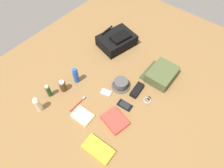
% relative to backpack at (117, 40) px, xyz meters
% --- Properties ---
extents(ground_plane, '(2.64, 2.02, 0.02)m').
position_rel_backpack_xyz_m(ground_plane, '(-0.41, -0.28, -0.07)').
color(ground_plane, brown).
rests_on(ground_plane, ground).
extents(backpack, '(0.37, 0.31, 0.14)m').
position_rel_backpack_xyz_m(backpack, '(0.00, 0.00, 0.00)').
color(backpack, black).
rests_on(backpack, ground_plane).
extents(toiletry_pouch, '(0.26, 0.25, 0.09)m').
position_rel_backpack_xyz_m(toiletry_pouch, '(-0.07, -0.53, -0.02)').
color(toiletry_pouch, '#47512D').
rests_on(toiletry_pouch, ground_plane).
extents(bucket_hat, '(0.15, 0.15, 0.07)m').
position_rel_backpack_xyz_m(bucket_hat, '(-0.36, -0.33, -0.03)').
color(bucket_hat, '#474747').
rests_on(bucket_hat, ground_plane).
extents(lotion_bottle, '(0.04, 0.04, 0.14)m').
position_rel_backpack_xyz_m(lotion_bottle, '(-0.91, 0.01, 0.01)').
color(lotion_bottle, beige).
rests_on(lotion_bottle, ground_plane).
extents(shampoo_bottle, '(0.04, 0.04, 0.12)m').
position_rel_backpack_xyz_m(shampoo_bottle, '(-0.78, 0.05, 0.00)').
color(shampoo_bottle, '#19471E').
rests_on(shampoo_bottle, ground_plane).
extents(cologne_bottle, '(0.05, 0.05, 0.11)m').
position_rel_backpack_xyz_m(cologne_bottle, '(-0.68, 0.01, -0.01)').
color(cologne_bottle, '#473319').
rests_on(cologne_bottle, ground_plane).
extents(deodorant_spray, '(0.04, 0.04, 0.15)m').
position_rel_backpack_xyz_m(deodorant_spray, '(-0.55, -0.01, 0.02)').
color(deodorant_spray, blue).
rests_on(deodorant_spray, ground_plane).
extents(paperback_novel, '(0.12, 0.21, 0.03)m').
position_rel_backpack_xyz_m(paperback_novel, '(-0.86, -0.53, -0.05)').
color(paperback_novel, yellow).
rests_on(paperback_novel, ground_plane).
extents(travel_guidebook, '(0.17, 0.20, 0.03)m').
position_rel_backpack_xyz_m(travel_guidebook, '(-0.63, -0.49, -0.04)').
color(travel_guidebook, red).
rests_on(travel_guidebook, ground_plane).
extents(cell_phone, '(0.07, 0.12, 0.01)m').
position_rel_backpack_xyz_m(cell_phone, '(-0.48, -0.47, -0.05)').
color(cell_phone, black).
rests_on(cell_phone, ground_plane).
extents(media_player, '(0.07, 0.10, 0.01)m').
position_rel_backpack_xyz_m(media_player, '(-0.48, -0.28, -0.05)').
color(media_player, '#B7B7BC').
rests_on(media_player, ground_plane).
extents(wristwatch, '(0.07, 0.06, 0.01)m').
position_rel_backpack_xyz_m(wristwatch, '(-0.33, -0.58, -0.05)').
color(wristwatch, '#99999E').
rests_on(wristwatch, ground_plane).
extents(toothbrush, '(0.17, 0.01, 0.02)m').
position_rel_backpack_xyz_m(toothbrush, '(-0.70, -0.18, -0.05)').
color(toothbrush, red).
rests_on(toothbrush, ground_plane).
extents(notepad, '(0.12, 0.16, 0.02)m').
position_rel_backpack_xyz_m(notepad, '(-0.75, -0.28, -0.05)').
color(notepad, beige).
rests_on(notepad, ground_plane).
extents(sunglasses_case, '(0.15, 0.07, 0.04)m').
position_rel_backpack_xyz_m(sunglasses_case, '(-0.32, -0.46, -0.04)').
color(sunglasses_case, black).
rests_on(sunglasses_case, ground_plane).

